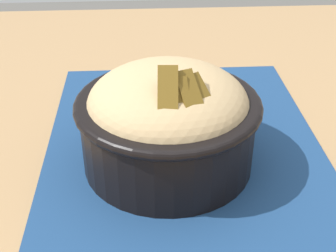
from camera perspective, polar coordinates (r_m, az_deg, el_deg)
table at (r=0.63m, az=3.81°, el=-9.50°), size 1.12×0.77×0.73m
placemat at (r=0.59m, az=1.91°, el=-2.11°), size 0.44×0.34×0.00m
bowl at (r=0.53m, az=-0.00°, el=1.00°), size 0.24×0.24×0.14m
fork at (r=0.69m, az=3.22°, el=3.42°), size 0.02×0.12×0.00m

